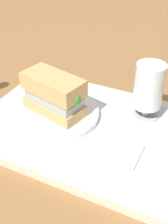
# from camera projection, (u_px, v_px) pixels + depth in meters

# --- Properties ---
(ground_plane) EXTENTS (3.00, 3.00, 0.00)m
(ground_plane) POSITION_uv_depth(u_px,v_px,m) (84.00, 131.00, 0.63)
(ground_plane) COLOR olive
(tray) EXTENTS (0.44, 0.32, 0.02)m
(tray) POSITION_uv_depth(u_px,v_px,m) (84.00, 127.00, 0.62)
(tray) COLOR beige
(tray) RESTS_ON ground_plane
(placemat) EXTENTS (0.38, 0.27, 0.00)m
(placemat) POSITION_uv_depth(u_px,v_px,m) (84.00, 123.00, 0.62)
(placemat) COLOR silver
(placemat) RESTS_ON tray
(plate) EXTENTS (0.19, 0.19, 0.01)m
(plate) POSITION_uv_depth(u_px,v_px,m) (55.00, 114.00, 0.63)
(plate) COLOR white
(plate) RESTS_ON placemat
(sandwich) EXTENTS (0.14, 0.09, 0.08)m
(sandwich) POSITION_uv_depth(u_px,v_px,m) (55.00, 95.00, 0.60)
(sandwich) COLOR tan
(sandwich) RESTS_ON plate
(beer_glass) EXTENTS (0.06, 0.06, 0.12)m
(beer_glass) POSITION_uv_depth(u_px,v_px,m) (149.00, 88.00, 0.59)
(beer_glass) COLOR silver
(beer_glass) RESTS_ON placemat
(napkin_folded) EXTENTS (0.09, 0.07, 0.01)m
(napkin_folded) POSITION_uv_depth(u_px,v_px,m) (116.00, 151.00, 0.55)
(napkin_folded) COLOR white
(napkin_folded) RESTS_ON placemat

